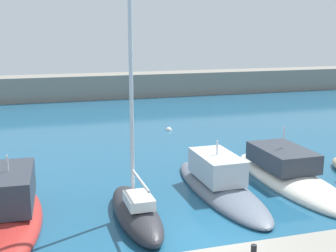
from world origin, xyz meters
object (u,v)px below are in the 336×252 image
object	(u,v)px
sailboat_charcoal_third	(136,210)
dock_bollard	(254,251)
motorboat_ivory_fifth	(288,175)
motorboat_red_second	(10,210)
mooring_buoy_white	(169,130)
motorboat_slate_fourth	(219,183)

from	to	relation	value
sailboat_charcoal_third	dock_bollard	size ratio (longest dim) A/B	26.84
motorboat_ivory_fifth	dock_bollard	world-z (taller)	motorboat_ivory_fifth
motorboat_red_second	mooring_buoy_white	size ratio (longest dim) A/B	15.92
motorboat_slate_fourth	motorboat_ivory_fifth	world-z (taller)	motorboat_ivory_fifth
motorboat_ivory_fifth	dock_bollard	size ratio (longest dim) A/B	23.12
motorboat_ivory_fifth	motorboat_slate_fourth	bearing A→B (deg)	92.66
motorboat_red_second	mooring_buoy_white	world-z (taller)	motorboat_red_second
sailboat_charcoal_third	motorboat_ivory_fifth	bearing A→B (deg)	-75.18
motorboat_slate_fourth	dock_bollard	world-z (taller)	motorboat_slate_fourth
sailboat_charcoal_third	mooring_buoy_white	size ratio (longest dim) A/B	23.27
dock_bollard	motorboat_slate_fourth	bearing A→B (deg)	76.36
motorboat_ivory_fifth	sailboat_charcoal_third	bearing A→B (deg)	104.98
motorboat_slate_fourth	mooring_buoy_white	world-z (taller)	motorboat_slate_fourth
motorboat_red_second	mooring_buoy_white	xyz separation A→B (m)	(11.17, 14.35, -0.56)
motorboat_red_second	motorboat_ivory_fifth	xyz separation A→B (m)	(13.73, 1.10, -0.18)
sailboat_charcoal_third	dock_bollard	bearing A→B (deg)	-149.07
motorboat_ivory_fifth	mooring_buoy_white	size ratio (longest dim) A/B	20.04
mooring_buoy_white	motorboat_ivory_fifth	bearing A→B (deg)	-79.06
mooring_buoy_white	motorboat_slate_fourth	bearing A→B (deg)	-96.20
motorboat_red_second	motorboat_ivory_fifth	distance (m)	13.77
mooring_buoy_white	motorboat_red_second	bearing A→B (deg)	-127.90
motorboat_red_second	motorboat_slate_fourth	xyz separation A→B (m)	(9.71, 0.88, -0.13)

